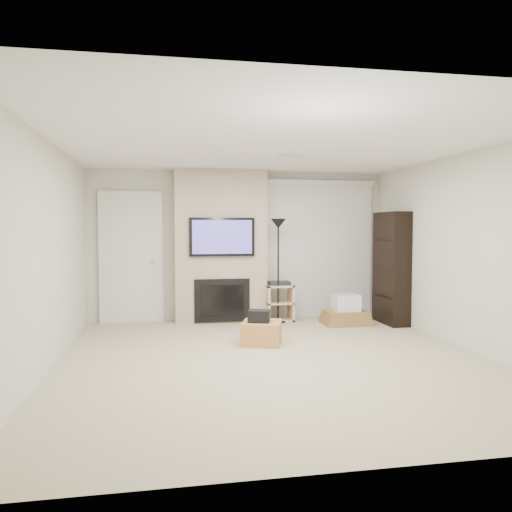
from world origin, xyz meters
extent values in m
cube|color=tan|center=(0.00, 0.00, 0.00)|extent=(5.00, 5.50, 0.00)
cube|color=white|center=(0.00, 0.00, 2.50)|extent=(5.00, 5.50, 0.00)
cube|color=beige|center=(0.00, 2.75, 1.25)|extent=(5.00, 0.00, 2.50)
cube|color=beige|center=(0.00, -2.75, 1.25)|extent=(5.00, 0.00, 2.50)
cube|color=beige|center=(-2.50, 0.00, 1.25)|extent=(0.00, 5.50, 2.50)
cube|color=beige|center=(2.50, 0.00, 1.25)|extent=(0.00, 5.50, 2.50)
cube|color=silver|center=(0.40, 0.80, 2.50)|extent=(0.35, 0.18, 0.01)
cube|color=#C58642|center=(0.00, 0.78, 0.15)|extent=(0.63, 0.63, 0.30)
cube|color=black|center=(-0.04, 0.75, 0.38)|extent=(0.33, 0.29, 0.16)
cube|color=tan|center=(-0.35, 2.55, 1.25)|extent=(1.50, 0.40, 2.50)
cube|color=black|center=(-0.35, 2.32, 1.40)|extent=(1.05, 0.06, 0.62)
cube|color=#403887|center=(-0.35, 2.29, 1.40)|extent=(0.96, 0.00, 0.54)
cube|color=black|center=(-0.35, 2.34, 0.37)|extent=(0.90, 0.04, 0.70)
cube|color=black|center=(-0.35, 2.32, 0.37)|extent=(0.70, 0.02, 0.50)
cube|color=silver|center=(-1.80, 2.71, 1.07)|extent=(1.02, 0.08, 2.14)
cube|color=beige|center=(-1.80, 2.72, 1.02)|extent=(0.90, 0.05, 2.05)
cylinder|color=silver|center=(-1.46, 2.67, 1.00)|extent=(0.07, 0.06, 0.07)
cube|color=silver|center=(1.40, 2.69, 2.33)|extent=(1.98, 0.10, 0.08)
cube|color=silver|center=(1.40, 2.70, 1.15)|extent=(1.90, 0.03, 2.29)
cylinder|color=black|center=(0.56, 2.26, 0.01)|extent=(0.25, 0.25, 0.03)
cylinder|color=black|center=(0.56, 2.26, 0.81)|extent=(0.03, 0.03, 1.58)
cone|color=black|center=(0.56, 2.26, 1.61)|extent=(0.25, 0.25, 0.16)
cube|color=#DBB48A|center=(0.40, 2.39, 0.30)|extent=(0.04, 0.38, 0.60)
cube|color=#DBB48A|center=(0.81, 2.39, 0.30)|extent=(0.04, 0.38, 0.60)
cube|color=#DBB48A|center=(0.61, 2.39, 0.01)|extent=(0.45, 0.38, 0.03)
cube|color=#DBB48A|center=(0.61, 2.39, 0.30)|extent=(0.45, 0.38, 0.03)
cube|color=#DBB48A|center=(0.61, 2.39, 0.58)|extent=(0.45, 0.38, 0.03)
cube|color=black|center=(0.61, 2.39, 0.63)|extent=(0.35, 0.25, 0.06)
cube|color=olive|center=(1.59, 1.89, 0.04)|extent=(0.73, 0.55, 0.08)
cube|color=olive|center=(1.59, 1.89, 0.11)|extent=(0.69, 0.52, 0.07)
cube|color=olive|center=(1.59, 1.89, 0.19)|extent=(0.66, 0.48, 0.07)
cube|color=silver|center=(1.59, 1.89, 0.35)|extent=(0.40, 0.36, 0.26)
cube|color=black|center=(2.34, 1.84, 0.90)|extent=(0.30, 0.80, 1.80)
cube|color=black|center=(2.32, 1.84, 0.45)|extent=(0.26, 0.72, 0.02)
cube|color=black|center=(2.32, 1.84, 0.90)|extent=(0.26, 0.72, 0.02)
cube|color=black|center=(2.32, 1.84, 1.35)|extent=(0.26, 0.72, 0.02)
camera|label=1|loc=(-1.25, -5.66, 1.53)|focal=35.00mm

